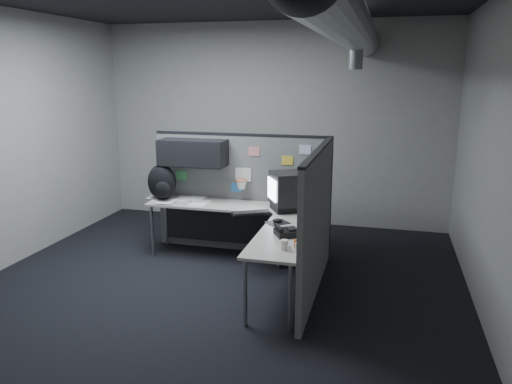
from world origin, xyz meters
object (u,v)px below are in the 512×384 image
(desk, at_px, (246,221))
(backpack, at_px, (162,183))
(keyboard, at_px, (251,213))
(monitor, at_px, (289,191))
(phone, at_px, (285,232))

(desk, height_order, backpack, backpack)
(desk, bearing_deg, keyboard, -51.32)
(desk, distance_m, backpack, 1.33)
(monitor, bearing_deg, keyboard, -123.83)
(desk, relative_size, backpack, 4.74)
(backpack, bearing_deg, keyboard, -25.86)
(phone, height_order, backpack, backpack)
(desk, xyz_separation_m, backpack, (-1.25, 0.27, 0.35))
(keyboard, height_order, phone, phone)
(phone, distance_m, backpack, 2.20)
(monitor, height_order, backpack, backpack)
(monitor, relative_size, phone, 1.87)
(phone, bearing_deg, desk, 110.48)
(phone, xyz_separation_m, backpack, (-1.92, 1.07, 0.20))
(desk, relative_size, keyboard, 4.61)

